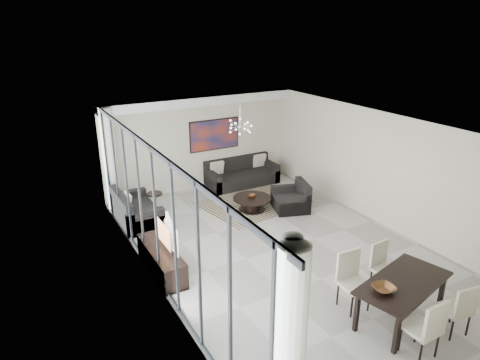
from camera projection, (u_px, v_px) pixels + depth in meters
room_shell at (300, 187)px, 9.67m from camera, size 6.00×9.00×2.90m
window_wall at (160, 217)px, 8.14m from camera, size 0.37×8.95×2.90m
soffit at (201, 101)px, 12.50m from camera, size 5.98×0.40×0.26m
painting at (215, 135)px, 13.27m from camera, size 1.68×0.04×0.98m
chandelier at (240, 126)px, 11.32m from camera, size 0.66×0.66×0.71m
rug at (253, 203)px, 12.45m from camera, size 3.15×2.62×0.01m
coffee_table at (252, 203)px, 11.91m from camera, size 1.07×1.07×0.37m
bowl_coffee at (252, 196)px, 11.88m from camera, size 0.25×0.25×0.07m
sofa_main at (242, 176)px, 13.76m from camera, size 2.31×0.94×0.84m
loveseat at (135, 212)px, 11.16m from camera, size 0.95×1.69×0.84m
armchair at (292, 200)px, 11.93m from camera, size 1.15×1.18×0.80m
side_table at (155, 199)px, 11.70m from camera, size 0.42×0.42×0.57m
tv_console at (161, 260)px, 8.95m from camera, size 0.50×1.76×0.55m
television at (167, 234)px, 8.83m from camera, size 0.30×1.02×0.58m
dining_table at (403, 286)px, 7.37m from camera, size 2.03×1.35×0.78m
dining_chair_sw at (428, 326)px, 6.52m from camera, size 0.50×0.50×1.07m
dining_chair_se at (460, 307)px, 7.04m from camera, size 0.51×0.51×0.98m
dining_chair_nw at (351, 275)px, 7.78m from camera, size 0.53×0.53×1.09m
dining_chair_ne at (382, 263)px, 8.31m from camera, size 0.48×0.48×0.98m
bowl_dining at (384, 289)px, 7.08m from camera, size 0.39×0.39×0.09m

